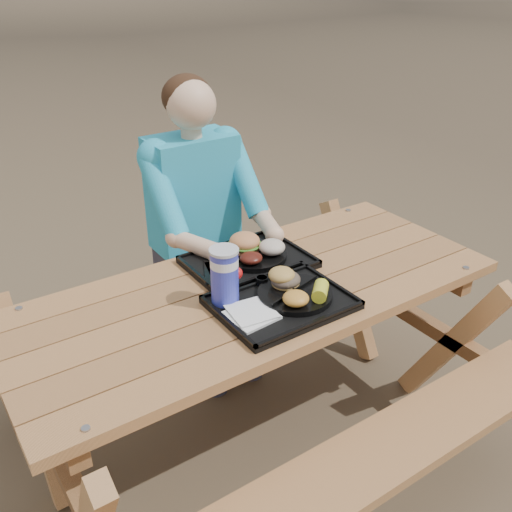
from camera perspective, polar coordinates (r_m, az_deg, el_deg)
ground at (r=2.54m, az=0.00°, el=-17.79°), size 60.00×60.00×0.00m
picnic_table at (r=2.29m, az=0.00°, el=-11.24°), size 1.80×1.49×0.75m
tray_near at (r=1.97m, az=2.53°, el=-4.74°), size 0.45×0.35×0.02m
tray_far at (r=2.21m, az=-0.75°, el=-0.68°), size 0.45×0.35×0.02m
plate_near at (r=1.98m, az=3.91°, el=-3.83°), size 0.26×0.26×0.02m
plate_far at (r=2.23m, az=-0.25°, el=0.08°), size 0.26×0.26×0.02m
napkin_stack at (r=1.87m, az=-0.52°, el=-5.88°), size 0.16×0.16×0.02m
soda_cup at (r=1.91m, az=-3.16°, el=-2.12°), size 0.09×0.09×0.19m
condiment_bbq at (r=2.05m, az=0.60°, el=-2.47°), size 0.05×0.05×0.03m
condiment_mustard at (r=2.06m, az=2.05°, el=-2.15°), size 0.05×0.05×0.03m
sandwich at (r=1.99m, az=3.00°, el=-1.62°), size 0.10×0.10×0.10m
mac_cheese at (r=1.90m, az=4.00°, el=-4.25°), size 0.09×0.09×0.04m
corn_cob at (r=1.94m, az=6.45°, el=-3.49°), size 0.12×0.12×0.05m
cutlery_far at (r=2.14m, az=-4.44°, el=-1.47°), size 0.08×0.17×0.01m
burger at (r=2.22m, az=-1.15°, el=1.86°), size 0.12×0.12×0.11m
baked_beans at (r=2.14m, az=-0.50°, el=-0.19°), size 0.09×0.09×0.04m
potato_salad at (r=2.20m, az=1.61°, el=0.91°), size 0.10×0.10×0.06m
diner at (r=2.67m, az=-5.89°, el=1.62°), size 0.48×0.84×1.28m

